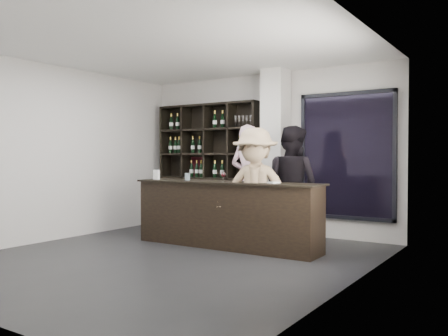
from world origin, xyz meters
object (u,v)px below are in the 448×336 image
Objects in this scene: wine_shelf at (209,166)px; customer at (255,190)px; taster_pink at (249,179)px; tasting_counter at (226,214)px; taster_black at (291,185)px.

customer is at bearing -38.57° from wine_shelf.
taster_pink is 1.62m from customer.
wine_shelf reaches higher than customer.
wine_shelf is 2.12m from tasting_counter.
tasting_counter is at bearing -47.04° from wine_shelf.
customer is at bearing 81.44° from taster_black.
taster_black is 0.83m from customer.
taster_pink is at bearing 104.89° from tasting_counter.
taster_pink is (1.00, -0.17, -0.22)m from wine_shelf.
taster_pink reaches higher than customer.
taster_black is at bearing 59.96° from customer.
tasting_counter is (1.36, -1.47, -0.70)m from wine_shelf.
wine_shelf is 0.79× the size of tasting_counter.
taster_black is (0.74, 0.75, 0.43)m from tasting_counter.
tasting_counter is at bearing 104.32° from taster_pink.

